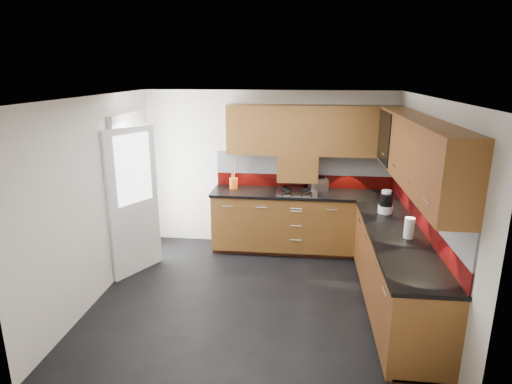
# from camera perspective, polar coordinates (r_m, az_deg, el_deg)

# --- Properties ---
(room) EXTENTS (4.00, 3.80, 2.64)m
(room) POSITION_cam_1_polar(r_m,az_deg,el_deg) (4.80, -0.11, 1.72)
(room) COLOR black
(base_cabinets) EXTENTS (2.70, 3.20, 0.95)m
(base_cabinets) POSITION_cam_1_polar(r_m,az_deg,el_deg) (5.81, 11.31, -7.06)
(base_cabinets) COLOR brown
(base_cabinets) RESTS_ON room
(countertop) EXTENTS (2.72, 3.22, 0.04)m
(countertop) POSITION_cam_1_polar(r_m,az_deg,el_deg) (5.63, 11.45, -2.59)
(countertop) COLOR black
(countertop) RESTS_ON base_cabinets
(backsplash) EXTENTS (2.70, 3.20, 0.54)m
(backsplash) POSITION_cam_1_polar(r_m,az_deg,el_deg) (5.79, 13.63, 0.78)
(backsplash) COLOR #650B08
(backsplash) RESTS_ON countertop
(upper_cabinets) EXTENTS (2.50, 3.20, 0.72)m
(upper_cabinets) POSITION_cam_1_polar(r_m,az_deg,el_deg) (5.51, 13.74, 6.72)
(upper_cabinets) COLOR brown
(upper_cabinets) RESTS_ON room
(extractor_hood) EXTENTS (0.60, 0.33, 0.40)m
(extractor_hood) POSITION_cam_1_polar(r_m,az_deg,el_deg) (6.41, 5.59, 3.25)
(extractor_hood) COLOR brown
(extractor_hood) RESTS_ON room
(glass_cabinet) EXTENTS (0.32, 0.80, 0.66)m
(glass_cabinet) POSITION_cam_1_polar(r_m,az_deg,el_deg) (5.86, 18.12, 7.18)
(glass_cabinet) COLOR black
(glass_cabinet) RESTS_ON room
(back_door) EXTENTS (0.42, 1.19, 2.04)m
(back_door) POSITION_cam_1_polar(r_m,az_deg,el_deg) (6.08, -16.18, -0.43)
(back_door) COLOR white
(back_door) RESTS_ON room
(gas_hob) EXTENTS (0.59, 0.52, 0.05)m
(gas_hob) POSITION_cam_1_polar(r_m,az_deg,el_deg) (6.33, 5.48, 0.06)
(gas_hob) COLOR silver
(gas_hob) RESTS_ON countertop
(utensil_pot) EXTENTS (0.13, 0.13, 0.46)m
(utensil_pot) POSITION_cam_1_polar(r_m,az_deg,el_deg) (6.53, -3.00, 1.36)
(utensil_pot) COLOR #E25915
(utensil_pot) RESTS_ON countertop
(toaster) EXTENTS (0.31, 0.24, 0.20)m
(toaster) POSITION_cam_1_polar(r_m,az_deg,el_deg) (6.45, 8.29, 0.99)
(toaster) COLOR silver
(toaster) RESTS_ON countertop
(food_processor) EXTENTS (0.18, 0.18, 0.30)m
(food_processor) POSITION_cam_1_polar(r_m,az_deg,el_deg) (5.62, 16.91, -1.36)
(food_processor) COLOR white
(food_processor) RESTS_ON countertop
(paper_towel) EXTENTS (0.12, 0.12, 0.23)m
(paper_towel) POSITION_cam_1_polar(r_m,az_deg,el_deg) (4.87, 19.75, -4.53)
(paper_towel) COLOR white
(paper_towel) RESTS_ON countertop
(orange_cloth) EXTENTS (0.18, 0.17, 0.02)m
(orange_cloth) POSITION_cam_1_polar(r_m,az_deg,el_deg) (5.83, 16.94, -2.07)
(orange_cloth) COLOR #CE6316
(orange_cloth) RESTS_ON countertop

